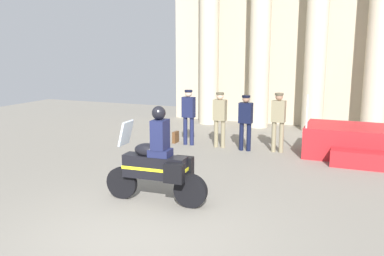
{
  "coord_description": "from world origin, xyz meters",
  "views": [
    {
      "loc": [
        3.21,
        -5.3,
        2.93
      ],
      "look_at": [
        -0.52,
        3.8,
        1.03
      ],
      "focal_mm": 38.23,
      "sensor_mm": 36.0,
      "label": 1
    }
  ],
  "objects_px": {
    "reviewing_stand": "(370,144)",
    "officer_in_row_2": "(246,118)",
    "officer_in_row_0": "(189,113)",
    "officer_in_row_1": "(220,115)",
    "briefcase_on_ground": "(176,137)",
    "motorcycle_with_rider": "(158,163)",
    "officer_in_row_3": "(278,118)"
  },
  "relations": [
    {
      "from": "briefcase_on_ground",
      "to": "officer_in_row_2",
      "type": "bearing_deg",
      "value": -4.28
    },
    {
      "from": "officer_in_row_2",
      "to": "officer_in_row_3",
      "type": "distance_m",
      "value": 0.93
    },
    {
      "from": "officer_in_row_1",
      "to": "officer_in_row_3",
      "type": "height_order",
      "value": "officer_in_row_3"
    },
    {
      "from": "reviewing_stand",
      "to": "briefcase_on_ground",
      "type": "distance_m",
      "value": 5.69
    },
    {
      "from": "officer_in_row_1",
      "to": "officer_in_row_2",
      "type": "relative_size",
      "value": 1.03
    },
    {
      "from": "officer_in_row_1",
      "to": "briefcase_on_ground",
      "type": "height_order",
      "value": "officer_in_row_1"
    },
    {
      "from": "reviewing_stand",
      "to": "briefcase_on_ground",
      "type": "relative_size",
      "value": 9.41
    },
    {
      "from": "reviewing_stand",
      "to": "officer_in_row_3",
      "type": "height_order",
      "value": "reviewing_stand"
    },
    {
      "from": "reviewing_stand",
      "to": "officer_in_row_2",
      "type": "relative_size",
      "value": 2.08
    },
    {
      "from": "officer_in_row_1",
      "to": "reviewing_stand",
      "type": "bearing_deg",
      "value": -173.19
    },
    {
      "from": "reviewing_stand",
      "to": "officer_in_row_2",
      "type": "bearing_deg",
      "value": -173.07
    },
    {
      "from": "motorcycle_with_rider",
      "to": "officer_in_row_2",
      "type": "bearing_deg",
      "value": -98.54
    },
    {
      "from": "reviewing_stand",
      "to": "officer_in_row_2",
      "type": "xyz_separation_m",
      "value": [
        -3.37,
        -0.41,
        0.55
      ]
    },
    {
      "from": "reviewing_stand",
      "to": "motorcycle_with_rider",
      "type": "height_order",
      "value": "motorcycle_with_rider"
    },
    {
      "from": "reviewing_stand",
      "to": "motorcycle_with_rider",
      "type": "bearing_deg",
      "value": -126.74
    },
    {
      "from": "reviewing_stand",
      "to": "officer_in_row_3",
      "type": "xyz_separation_m",
      "value": [
        -2.45,
        -0.23,
        0.6
      ]
    },
    {
      "from": "officer_in_row_3",
      "to": "briefcase_on_ground",
      "type": "xyz_separation_m",
      "value": [
        -3.23,
        -0.01,
        -0.84
      ]
    },
    {
      "from": "reviewing_stand",
      "to": "officer_in_row_0",
      "type": "relative_size",
      "value": 1.98
    },
    {
      "from": "officer_in_row_0",
      "to": "officer_in_row_1",
      "type": "height_order",
      "value": "officer_in_row_0"
    },
    {
      "from": "officer_in_row_1",
      "to": "briefcase_on_ground",
      "type": "bearing_deg",
      "value": 0.09
    },
    {
      "from": "officer_in_row_0",
      "to": "motorcycle_with_rider",
      "type": "distance_m",
      "value": 4.96
    },
    {
      "from": "reviewing_stand",
      "to": "briefcase_on_ground",
      "type": "xyz_separation_m",
      "value": [
        -5.68,
        -0.24,
        -0.23
      ]
    },
    {
      "from": "reviewing_stand",
      "to": "officer_in_row_2",
      "type": "distance_m",
      "value": 3.43
    },
    {
      "from": "officer_in_row_1",
      "to": "officer_in_row_2",
      "type": "bearing_deg",
      "value": 175.33
    },
    {
      "from": "officer_in_row_2",
      "to": "motorcycle_with_rider",
      "type": "xyz_separation_m",
      "value": [
        -0.45,
        -4.7,
        -0.17
      ]
    },
    {
      "from": "reviewing_stand",
      "to": "officer_in_row_0",
      "type": "height_order",
      "value": "reviewing_stand"
    },
    {
      "from": "officer_in_row_0",
      "to": "officer_in_row_2",
      "type": "distance_m",
      "value": 1.82
    },
    {
      "from": "officer_in_row_0",
      "to": "officer_in_row_3",
      "type": "height_order",
      "value": "officer_in_row_3"
    },
    {
      "from": "reviewing_stand",
      "to": "officer_in_row_0",
      "type": "bearing_deg",
      "value": -176.15
    },
    {
      "from": "officer_in_row_0",
      "to": "motorcycle_with_rider",
      "type": "relative_size",
      "value": 0.82
    },
    {
      "from": "officer_in_row_0",
      "to": "officer_in_row_2",
      "type": "bearing_deg",
      "value": -179.21
    },
    {
      "from": "officer_in_row_0",
      "to": "officer_in_row_2",
      "type": "relative_size",
      "value": 1.05
    }
  ]
}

